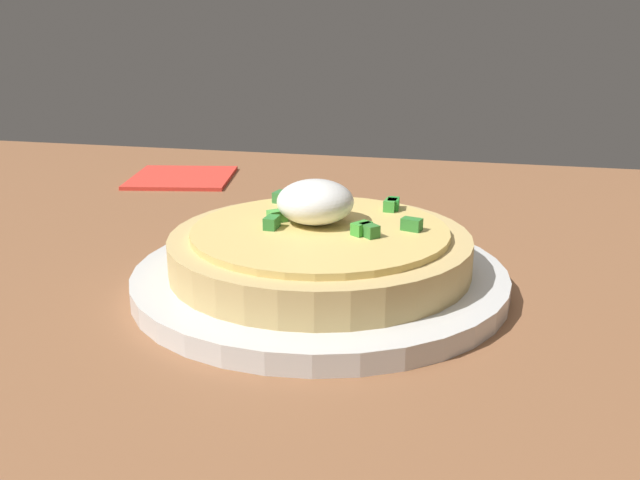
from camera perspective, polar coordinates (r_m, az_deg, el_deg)
The scene contains 4 objects.
dining_table at distance 56.77cm, azimuth -0.06°, elevation -1.73°, with size 129.66×71.30×2.94cm, color brown.
plate at distance 47.30cm, azimuth 0.00°, elevation -3.09°, with size 24.92×24.92×1.37cm, color silver.
pizza at distance 46.62cm, azimuth -0.02°, elevation -0.47°, with size 19.95×19.95×5.76cm.
napkin at distance 79.67cm, azimuth -11.14°, elevation 5.00°, with size 10.78×10.78×0.40cm, color red.
Camera 1 is at (12.18, -52.01, 20.71)cm, focal length 39.43 mm.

